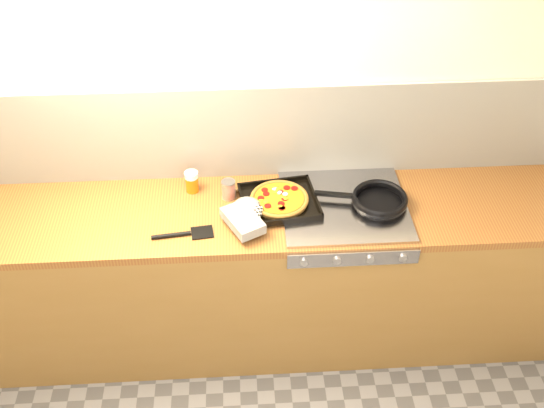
{
  "coord_description": "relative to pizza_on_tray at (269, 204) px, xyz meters",
  "views": [
    {
      "loc": [
        -0.04,
        -1.23,
        2.87
      ],
      "look_at": [
        0.1,
        1.08,
        0.95
      ],
      "focal_mm": 42.0,
      "sensor_mm": 36.0,
      "label": 1
    }
  ],
  "objects": [
    {
      "name": "stovetop",
      "position": [
        0.36,
        0.01,
        -0.04
      ],
      "size": [
        0.6,
        0.56,
        0.02
      ],
      "primitive_type": "cube",
      "color": "#A1A0A6",
      "rests_on": "counter_run"
    },
    {
      "name": "black_spatula",
      "position": [
        -0.4,
        -0.15,
        -0.03
      ],
      "size": [
        0.29,
        0.1,
        0.02
      ],
      "color": "black",
      "rests_on": "counter_run"
    },
    {
      "name": "tomato_can",
      "position": [
        -0.19,
        0.12,
        0.01
      ],
      "size": [
        0.09,
        0.09,
        0.1
      ],
      "color": "#AB1C0D",
      "rests_on": "counter_run"
    },
    {
      "name": "pizza_on_tray",
      "position": [
        0.0,
        0.0,
        0.0
      ],
      "size": [
        0.49,
        0.46,
        0.06
      ],
      "color": "black",
      "rests_on": "stovetop"
    },
    {
      "name": "frying_pan",
      "position": [
        0.53,
        0.0,
        -0.0
      ],
      "size": [
        0.47,
        0.32,
        0.04
      ],
      "color": "black",
      "rests_on": "stovetop"
    },
    {
      "name": "counter_run",
      "position": [
        -0.09,
        0.01,
        -0.49
      ],
      "size": [
        3.2,
        0.62,
        0.9
      ],
      "color": "brown",
      "rests_on": "ground"
    },
    {
      "name": "wooden_spoon",
      "position": [
        -0.03,
        0.19,
        -0.03
      ],
      "size": [
        0.29,
        0.11,
        0.02
      ],
      "color": "#AE7E49",
      "rests_on": "counter_run"
    },
    {
      "name": "room_shell",
      "position": [
        -0.09,
        0.3,
        0.21
      ],
      "size": [
        3.2,
        3.2,
        3.2
      ],
      "color": "white",
      "rests_on": "ground"
    },
    {
      "name": "juice_glass",
      "position": [
        -0.37,
        0.18,
        0.02
      ],
      "size": [
        0.08,
        0.08,
        0.11
      ],
      "color": "#E25E0D",
      "rests_on": "counter_run"
    }
  ]
}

